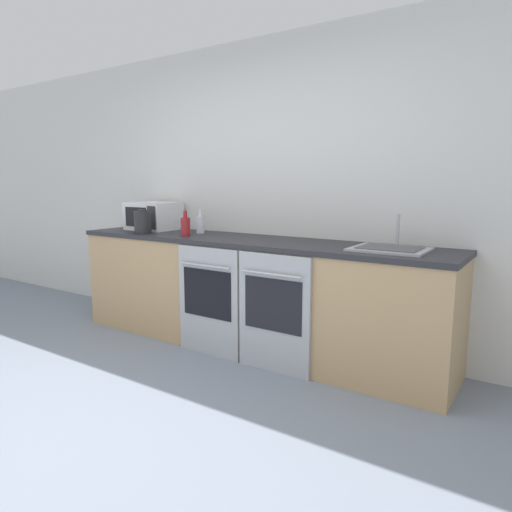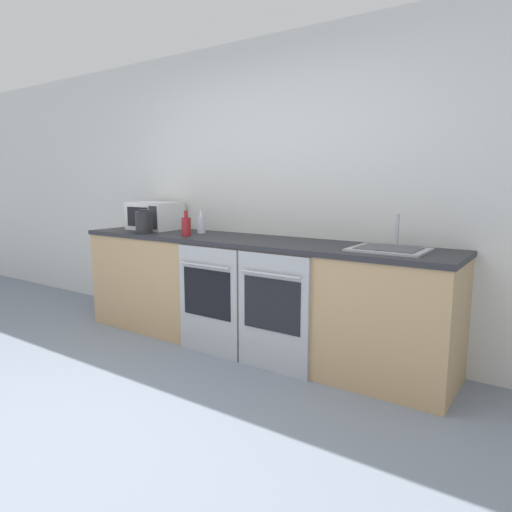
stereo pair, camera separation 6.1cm
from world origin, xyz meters
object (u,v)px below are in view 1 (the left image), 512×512
object	(u,v)px
bottle_clear	(200,224)
kettle	(143,222)
oven_right	(274,313)
sink	(390,248)
microwave	(153,216)
oven_left	(208,301)
bottle_red	(186,226)

from	to	relation	value
bottle_clear	kettle	xyz separation A→B (m)	(-0.42, -0.30, 0.02)
oven_right	sink	distance (m)	0.94
microwave	kettle	world-z (taller)	microwave
sink	bottle_clear	bearing A→B (deg)	176.93
oven_left	bottle_red	bearing A→B (deg)	153.52
bottle_red	kettle	distance (m)	0.46
oven_right	bottle_red	world-z (taller)	bottle_red
bottle_clear	bottle_red	distance (m)	0.23
oven_left	kettle	world-z (taller)	kettle
bottle_clear	sink	world-z (taller)	sink
kettle	oven_left	bearing A→B (deg)	-8.53
oven_right	kettle	size ratio (longest dim) A/B	4.09
oven_right	bottle_clear	distance (m)	1.27
oven_right	sink	world-z (taller)	sink
microwave	sink	size ratio (longest dim) A/B	0.94
oven_right	kettle	bearing A→B (deg)	174.99
oven_left	microwave	size ratio (longest dim) A/B	1.86
bottle_clear	bottle_red	size ratio (longest dim) A/B	1.00
oven_left	microwave	distance (m)	1.30
sink	kettle	bearing A→B (deg)	-174.65
microwave	sink	distance (m)	2.39
oven_right	bottle_red	distance (m)	1.19
oven_left	kettle	bearing A→B (deg)	171.47
kettle	oven_right	bearing A→B (deg)	-5.01
oven_left	sink	world-z (taller)	sink
oven_right	bottle_red	bearing A→B (deg)	168.67
bottle_red	oven_right	bearing A→B (deg)	-11.33
oven_right	sink	bearing A→B (deg)	24.89
oven_left	oven_right	size ratio (longest dim) A/B	1.00
kettle	sink	size ratio (longest dim) A/B	0.43
bottle_red	kettle	xyz separation A→B (m)	(-0.45, -0.08, 0.02)
microwave	kettle	bearing A→B (deg)	-58.74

